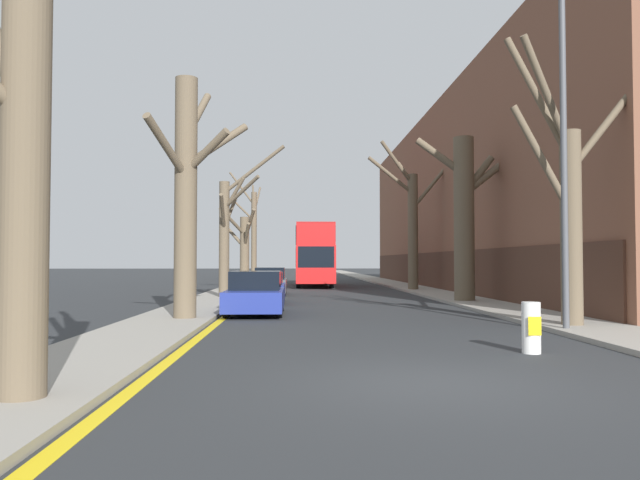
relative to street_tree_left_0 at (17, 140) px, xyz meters
The scene contains 19 objects.
ground_plane 6.46m from the street_tree_left_0, 12.19° to the left, with size 300.00×300.00×0.00m, color #2B2D30.
sidewalk_left 51.28m from the street_tree_left_0, 90.20° to the left, with size 2.43×120.00×0.12m, color gray.
sidewalk_right 52.45m from the street_tree_left_0, 77.81° to the left, with size 2.43×120.00×0.12m, color gray.
building_facade_right 36.67m from the street_tree_left_0, 61.85° to the left, with size 10.08×48.73×11.79m.
kerb_line_stripe 51.30m from the street_tree_left_0, 88.63° to the left, with size 0.24×120.00×0.01m, color yellow.
street_tree_left_0 is the anchor object (origin of this frame).
street_tree_left_1 10.69m from the street_tree_left_0, 88.58° to the left, with size 2.63×3.87×7.25m.
street_tree_left_2 21.60m from the street_tree_left_0, 89.31° to the left, with size 3.14×3.04×7.23m.
street_tree_left_3 32.54m from the street_tree_left_0, 89.76° to the left, with size 2.42×2.78×5.16m.
street_tree_left_4 43.23m from the street_tree_left_0, 89.98° to the left, with size 2.68×3.14×9.27m.
street_tree_right_0 13.47m from the street_tree_left_0, 37.62° to the left, with size 4.01×1.30×7.78m.
street_tree_right_1 21.44m from the street_tree_left_0, 59.91° to the left, with size 4.63×1.07×7.20m.
street_tree_right_2 31.11m from the street_tree_left_0, 70.35° to the left, with size 4.73×2.13×8.95m.
double_decker_bus 37.35m from the street_tree_left_0, 82.63° to the left, with size 2.60×10.54×4.33m.
parked_car_0 13.69m from the street_tree_left_0, 80.88° to the left, with size 1.88×4.35×1.45m.
parked_car_1 19.15m from the street_tree_left_0, 83.55° to the left, with size 1.76×3.90×1.33m.
parked_car_2 25.58m from the street_tree_left_0, 85.20° to the left, with size 1.72×4.22×1.45m.
lamp_post 12.65m from the street_tree_left_0, 36.23° to the left, with size 1.40×0.20×9.00m.
traffic_bollard 9.42m from the street_tree_left_0, 26.75° to the left, with size 0.36×0.37×0.99m.
Camera 1 is at (-1.97, -9.04, 1.77)m, focal length 35.00 mm.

